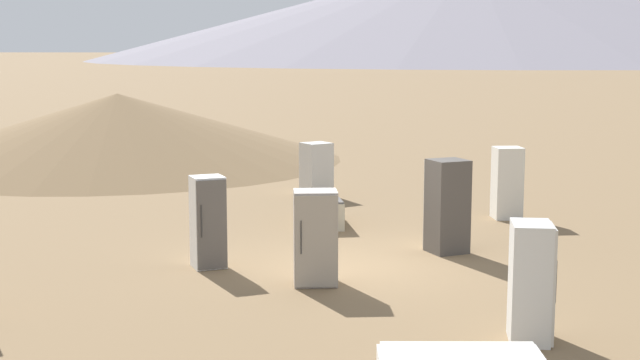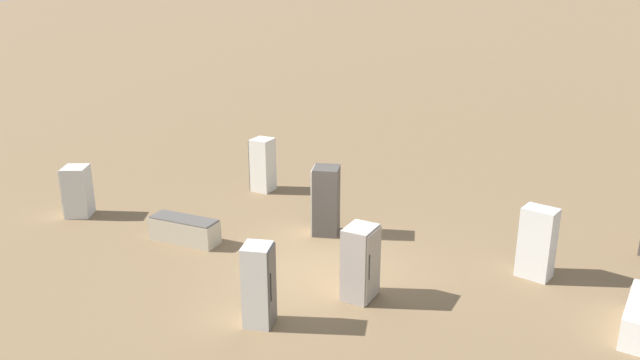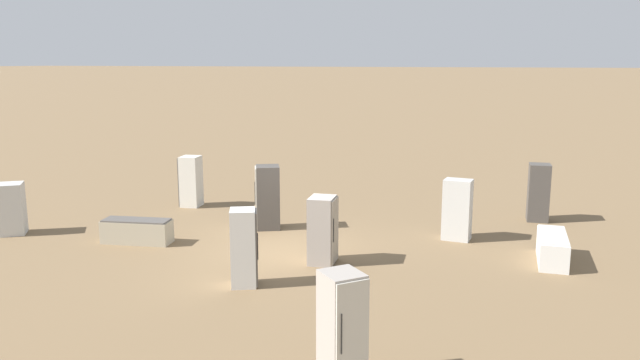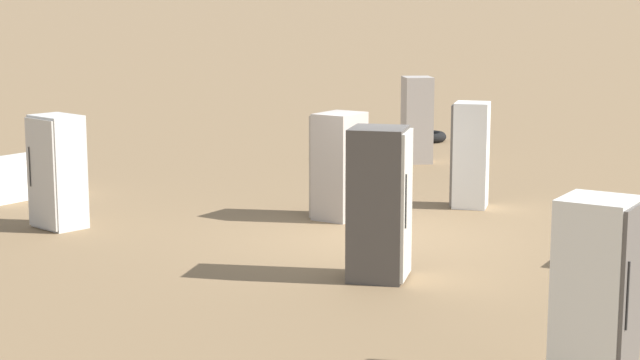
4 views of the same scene
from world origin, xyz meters
name	(u,v)px [view 4 (image 4 of 4)]	position (x,y,z in m)	size (l,w,h in m)	color
ground_plane	(382,238)	(0.00, 0.00, 0.00)	(1000.00, 1000.00, 0.00)	brown
discarded_fridge_0	(379,204)	(-1.36, 1.81, 0.96)	(0.97, 0.96, 1.93)	#4C4742
discarded_fridge_1	(470,155)	(0.32, -2.81, 0.89)	(0.79, 0.79, 1.77)	white
discarded_fridge_3	(28,176)	(6.77, 1.52, 0.36)	(0.83, 1.96, 0.73)	white
discarded_fridge_4	(596,294)	(-5.16, 3.50, 0.88)	(0.77, 0.76, 1.77)	silver
discarded_fridge_5	(57,172)	(4.18, 2.70, 0.87)	(0.79, 0.62, 1.74)	silver
discarded_fridge_6	(339,166)	(1.39, -0.66, 0.85)	(0.75, 0.84, 1.70)	#A89E93
discarded_fridge_9	(417,120)	(3.82, -6.12, 0.91)	(0.88, 0.88, 1.82)	#A89E93
scrap_tire	(426,137)	(5.57, -8.91, 0.11)	(1.01, 1.01, 0.23)	black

